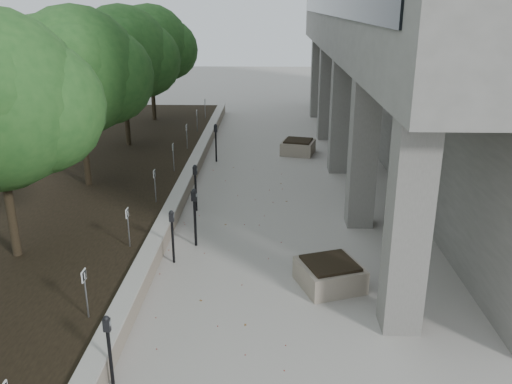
# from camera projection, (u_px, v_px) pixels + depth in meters

# --- Properties ---
(ground) EXTENTS (90.00, 90.00, 0.00)m
(ground) POSITION_uv_depth(u_px,v_px,m) (215.00, 355.00, 9.34)
(ground) COLOR #A49F97
(ground) RESTS_ON ground
(retaining_wall) EXTENTS (0.39, 26.00, 0.50)m
(retaining_wall) POSITION_uv_depth(u_px,v_px,m) (187.00, 180.00, 17.79)
(retaining_wall) COLOR gray
(retaining_wall) RESTS_ON ground
(planting_bed) EXTENTS (7.00, 26.00, 0.40)m
(planting_bed) POSITION_uv_depth(u_px,v_px,m) (79.00, 180.00, 17.91)
(planting_bed) COLOR black
(planting_bed) RESTS_ON ground
(crabapple_tree_3) EXTENTS (4.60, 4.00, 5.44)m
(crabapple_tree_3) POSITION_uv_depth(u_px,v_px,m) (79.00, 98.00, 15.97)
(crabapple_tree_3) COLOR #214F1E
(crabapple_tree_3) RESTS_ON planting_bed
(crabapple_tree_4) EXTENTS (4.60, 4.00, 5.44)m
(crabapple_tree_4) POSITION_uv_depth(u_px,v_px,m) (123.00, 77.00, 20.68)
(crabapple_tree_4) COLOR #214F1E
(crabapple_tree_4) RESTS_ON planting_bed
(crabapple_tree_5) EXTENTS (4.60, 4.00, 5.44)m
(crabapple_tree_5) POSITION_uv_depth(u_px,v_px,m) (151.00, 63.00, 25.39)
(crabapple_tree_5) COLOR #214F1E
(crabapple_tree_5) RESTS_ON planting_bed
(parking_sign_2) EXTENTS (0.04, 0.22, 0.96)m
(parking_sign_2) POSITION_uv_depth(u_px,v_px,m) (86.00, 294.00, 9.58)
(parking_sign_2) COLOR black
(parking_sign_2) RESTS_ON planting_bed
(parking_sign_3) EXTENTS (0.04, 0.22, 0.96)m
(parking_sign_3) POSITION_uv_depth(u_px,v_px,m) (128.00, 228.00, 12.41)
(parking_sign_3) COLOR black
(parking_sign_3) RESTS_ON planting_bed
(parking_sign_4) EXTENTS (0.04, 0.22, 0.96)m
(parking_sign_4) POSITION_uv_depth(u_px,v_px,m) (155.00, 186.00, 15.24)
(parking_sign_4) COLOR black
(parking_sign_4) RESTS_ON planting_bed
(parking_sign_5) EXTENTS (0.04, 0.22, 0.96)m
(parking_sign_5) POSITION_uv_depth(u_px,v_px,m) (173.00, 157.00, 18.06)
(parking_sign_5) COLOR black
(parking_sign_5) RESTS_ON planting_bed
(parking_sign_6) EXTENTS (0.04, 0.22, 0.96)m
(parking_sign_6) POSITION_uv_depth(u_px,v_px,m) (187.00, 137.00, 20.89)
(parking_sign_6) COLOR black
(parking_sign_6) RESTS_ON planting_bed
(parking_sign_7) EXTENTS (0.04, 0.22, 0.96)m
(parking_sign_7) POSITION_uv_depth(u_px,v_px,m) (197.00, 121.00, 23.72)
(parking_sign_7) COLOR black
(parking_sign_7) RESTS_ON planting_bed
(parking_sign_8) EXTENTS (0.04, 0.22, 0.96)m
(parking_sign_8) POSITION_uv_depth(u_px,v_px,m) (205.00, 108.00, 26.54)
(parking_sign_8) COLOR black
(parking_sign_8) RESTS_ON planting_bed
(parking_meter_1) EXTENTS (0.13, 0.09, 1.30)m
(parking_meter_1) POSITION_uv_depth(u_px,v_px,m) (110.00, 352.00, 8.37)
(parking_meter_1) COLOR black
(parking_meter_1) RESTS_ON ground
(parking_meter_2) EXTENTS (0.13, 0.10, 1.33)m
(parking_meter_2) POSITION_uv_depth(u_px,v_px,m) (173.00, 237.00, 12.45)
(parking_meter_2) COLOR black
(parking_meter_2) RESTS_ON ground
(parking_meter_3) EXTENTS (0.18, 0.15, 1.52)m
(parking_meter_3) POSITION_uv_depth(u_px,v_px,m) (195.00, 218.00, 13.31)
(parking_meter_3) COLOR black
(parking_meter_3) RESTS_ON ground
(parking_meter_4) EXTENTS (0.15, 0.12, 1.41)m
(parking_meter_4) POSITION_uv_depth(u_px,v_px,m) (196.00, 188.00, 15.61)
(parking_meter_4) COLOR black
(parking_meter_4) RESTS_ON ground
(parking_meter_5) EXTENTS (0.15, 0.11, 1.49)m
(parking_meter_5) POSITION_uv_depth(u_px,v_px,m) (216.00, 143.00, 20.48)
(parking_meter_5) COLOR black
(parking_meter_5) RESTS_ON ground
(planter_front) EXTENTS (1.58, 1.58, 0.58)m
(planter_front) POSITION_uv_depth(u_px,v_px,m) (330.00, 274.00, 11.53)
(planter_front) COLOR gray
(planter_front) RESTS_ON ground
(planter_back) EXTENTS (1.51, 1.51, 0.58)m
(planter_back) POSITION_uv_depth(u_px,v_px,m) (298.00, 147.00, 21.72)
(planter_back) COLOR gray
(planter_back) RESTS_ON ground
(berry_scatter) EXTENTS (3.30, 14.10, 0.02)m
(berry_scatter) POSITION_uv_depth(u_px,v_px,m) (230.00, 236.00, 14.05)
(berry_scatter) COLOR maroon
(berry_scatter) RESTS_ON ground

